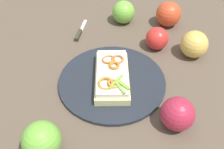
{
  "coord_description": "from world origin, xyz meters",
  "views": [
    {
      "loc": [
        -0.31,
        -0.37,
        0.51
      ],
      "look_at": [
        0.0,
        0.0,
        0.03
      ],
      "focal_mm": 41.83,
      "sensor_mm": 36.0,
      "label": 1
    }
  ],
  "objects": [
    {
      "name": "apple_1",
      "position": [
        0.22,
        0.2,
        0.04
      ],
      "size": [
        0.11,
        0.11,
        0.08
      ],
      "primitive_type": "sphere",
      "rotation": [
        0.0,
        0.0,
        2.14
      ],
      "color": "#6DB13B",
      "rests_on": "ground_plane"
    },
    {
      "name": "plate",
      "position": [
        0.0,
        0.0,
        0.01
      ],
      "size": [
        0.29,
        0.29,
        0.01
      ],
      "primitive_type": "cylinder",
      "color": "#21252D",
      "rests_on": "ground_plane"
    },
    {
      "name": "ground_plane",
      "position": [
        0.0,
        0.0,
        0.0
      ],
      "size": [
        2.0,
        2.0,
        0.0
      ],
      "primitive_type": "plane",
      "color": "brown",
      "rests_on": "ground"
    },
    {
      "name": "knife",
      "position": [
        0.06,
        0.24,
        0.01
      ],
      "size": [
        0.1,
        0.09,
        0.01
      ],
      "rotation": [
        0.0,
        0.0,
        0.7
      ],
      "color": "silver",
      "rests_on": "ground_plane"
    },
    {
      "name": "apple_4",
      "position": [
        0.32,
        0.09,
        0.04
      ],
      "size": [
        0.09,
        0.09,
        0.08
      ],
      "primitive_type": "sphere",
      "rotation": [
        0.0,
        0.0,
        3.28
      ],
      "color": "#CB4222",
      "rests_on": "ground_plane"
    },
    {
      "name": "apple_3",
      "position": [
        0.2,
        0.03,
        0.03
      ],
      "size": [
        0.08,
        0.08,
        0.07
      ],
      "primitive_type": "sphere",
      "rotation": [
        0.0,
        0.0,
        3.29
      ],
      "color": "red",
      "rests_on": "ground_plane"
    },
    {
      "name": "apple_0",
      "position": [
        0.26,
        -0.07,
        0.04
      ],
      "size": [
        0.11,
        0.11,
        0.08
      ],
      "primitive_type": "sphere",
      "rotation": [
        0.0,
        0.0,
        3.85
      ],
      "color": "gold",
      "rests_on": "ground_plane"
    },
    {
      "name": "apple_2",
      "position": [
        0.03,
        -0.2,
        0.04
      ],
      "size": [
        0.09,
        0.09,
        0.08
      ],
      "primitive_type": "sphere",
      "rotation": [
        0.0,
        0.0,
        3.33
      ],
      "color": "#A7233A",
      "rests_on": "ground_plane"
    },
    {
      "name": "sandwich",
      "position": [
        -0.0,
        -0.0,
        0.03
      ],
      "size": [
        0.18,
        0.19,
        0.05
      ],
      "rotation": [
        0.0,
        0.0,
        4.02
      ],
      "color": "#D6D089",
      "rests_on": "plate"
    },
    {
      "name": "apple_5",
      "position": [
        -0.24,
        -0.06,
        0.04
      ],
      "size": [
        0.08,
        0.08,
        0.08
      ],
      "primitive_type": "sphere",
      "rotation": [
        0.0,
        0.0,
        1.54
      ],
      "color": "#6AAF38",
      "rests_on": "ground_plane"
    }
  ]
}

